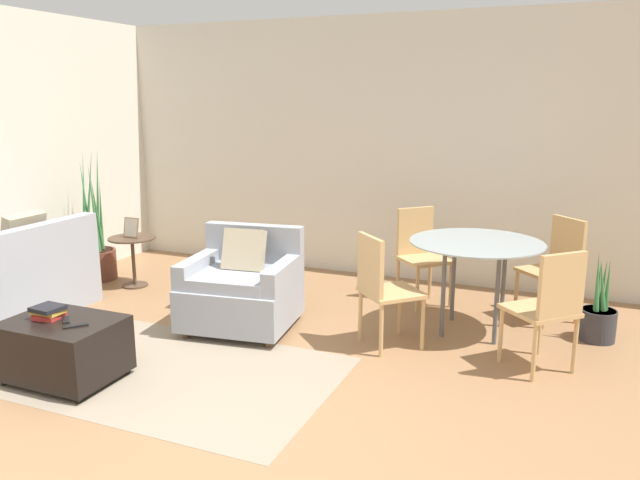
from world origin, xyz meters
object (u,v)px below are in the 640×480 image
object	(u,v)px
book_stack	(48,312)
dining_chair_far_right	(557,262)
armchair	(242,288)
side_table	(133,252)
potted_plant_small	(598,318)
tv_remote_primary	(76,326)
dining_chair_near_left	(382,284)
ottoman	(64,347)
dining_chair_near_right	(549,303)
dining_chair_far_left	(420,249)
dining_table	(476,252)
picture_frame	(131,228)
potted_plant	(97,252)
tv_remote_secondary	(66,320)

from	to	relation	value
book_stack	dining_chair_far_right	xyz separation A→B (m)	(3.18, 2.63, 0.04)
armchair	side_table	bearing A→B (deg)	159.91
potted_plant_small	book_stack	bearing A→B (deg)	-147.88
tv_remote_primary	dining_chair_near_left	xyz separation A→B (m)	(1.67, 1.46, 0.08)
ottoman	side_table	world-z (taller)	side_table
dining_chair_far_right	potted_plant_small	world-z (taller)	dining_chair_far_right
dining_chair_near_right	dining_chair_far_left	size ratio (longest dim) A/B	1.00
dining_chair_near_left	tv_remote_primary	bearing A→B (deg)	-138.80
side_table	potted_plant_small	bearing A→B (deg)	3.27
ottoman	dining_chair_near_left	bearing A→B (deg)	37.41
ottoman	dining_table	xyz separation A→B (m)	(2.45, 2.02, 0.45)
ottoman	side_table	bearing A→B (deg)	116.98
picture_frame	dining_chair_near_left	world-z (taller)	dining_chair_near_left
dining_chair_far_right	potted_plant_small	size ratio (longest dim) A/B	1.22
ottoman	book_stack	size ratio (longest dim) A/B	3.48
side_table	potted_plant_small	xyz separation A→B (m)	(4.42, 0.25, -0.18)
dining_table	potted_plant	bearing A→B (deg)	179.77
dining_table	dining_chair_near_right	size ratio (longest dim) A/B	1.20
dining_table	dining_chair_near_left	size ratio (longest dim) A/B	1.20
book_stack	potted_plant	size ratio (longest dim) A/B	0.15
tv_remote_secondary	picture_frame	size ratio (longest dim) A/B	0.63
ottoman	dining_chair_far_left	size ratio (longest dim) A/B	0.84
armchair	dining_table	distance (m)	1.97
tv_remote_secondary	dining_chair_far_left	size ratio (longest dim) A/B	0.14
ottoman	potted_plant	bearing A→B (deg)	127.24
dining_chair_far_left	armchair	bearing A→B (deg)	-134.01
dining_table	dining_chair_far_left	world-z (taller)	dining_chair_far_left
armchair	side_table	xyz separation A→B (m)	(-1.63, 0.60, 0.03)
tv_remote_primary	book_stack	bearing A→B (deg)	169.79
dining_chair_far_right	armchair	bearing A→B (deg)	-152.67
dining_chair_far_left	dining_chair_near_left	bearing A→B (deg)	-90.00
ottoman	picture_frame	distance (m)	2.24
armchair	tv_remote_secondary	world-z (taller)	armchair
dining_chair_far_left	potted_plant_small	world-z (taller)	dining_chair_far_left
side_table	potted_plant_small	size ratio (longest dim) A/B	0.70
dining_table	potted_plant_small	distance (m)	1.10
tv_remote_primary	picture_frame	world-z (taller)	picture_frame
dining_chair_far_left	picture_frame	bearing A→B (deg)	-166.90
tv_remote_primary	picture_frame	size ratio (longest dim) A/B	0.73
ottoman	tv_remote_primary	xyz separation A→B (m)	(0.18, -0.05, 0.20)
book_stack	dining_chair_near_left	world-z (taller)	dining_chair_near_left
armchair	potted_plant_small	world-z (taller)	armchair
picture_frame	dining_chair_far_right	bearing A→B (deg)	9.25
tv_remote_primary	dining_chair_far_left	bearing A→B (deg)	58.09
tv_remote_secondary	potted_plant	distance (m)	2.57
tv_remote_secondary	side_table	size ratio (longest dim) A/B	0.25
tv_remote_primary	potted_plant_small	size ratio (longest dim) A/B	0.20
dining_chair_near_left	dining_table	bearing A→B (deg)	45.00
armchair	dining_chair_far_left	bearing A→B (deg)	45.99
potted_plant	dining_chair_far_right	distance (m)	4.65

